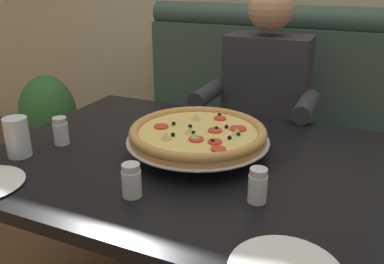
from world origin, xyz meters
TOP-DOWN VIEW (x-y plane):
  - booth_bench at (0.00, 0.97)m, footprint 1.50×0.78m
  - dining_table at (0.00, 0.00)m, footprint 1.29×1.00m
  - diner_main at (0.08, 0.70)m, footprint 0.54×0.64m
  - pizza at (0.04, 0.03)m, footprint 0.48×0.48m
  - shaker_pepper_flakes at (-0.02, -0.30)m, footprint 0.05×0.05m
  - shaker_parmesan at (-0.45, -0.09)m, footprint 0.05×0.05m
  - shaker_oregano at (0.30, -0.18)m, footprint 0.05×0.05m
  - drinking_glass at (-0.51, -0.22)m, footprint 0.08×0.08m
  - potted_plant at (-1.31, 0.74)m, footprint 0.36×0.36m

SIDE VIEW (x-z plane):
  - potted_plant at x=-1.31m, z-range 0.04..0.74m
  - booth_bench at x=0.00m, z-range -0.17..0.96m
  - dining_table at x=0.00m, z-range 0.28..1.01m
  - diner_main at x=0.08m, z-range 0.07..1.35m
  - shaker_pepper_flakes at x=-0.02m, z-range 0.71..0.81m
  - shaker_oregano at x=0.30m, z-range 0.71..0.81m
  - shaker_parmesan at x=-0.45m, z-range 0.71..0.81m
  - drinking_glass at x=-0.51m, z-range 0.71..0.85m
  - pizza at x=0.04m, z-range 0.74..0.85m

